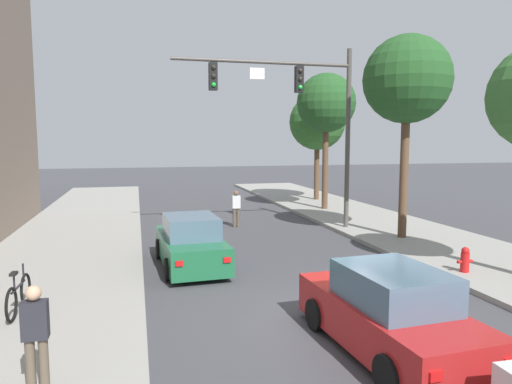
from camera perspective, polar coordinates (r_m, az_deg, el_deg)
name	(u,v)px	position (r m, az deg, el deg)	size (l,w,h in m)	color
ground_plane	(337,320)	(10.58, 9.86, -15.16)	(120.00, 120.00, 0.00)	#424247
sidewalk_left	(5,350)	(10.01, -28.31, -16.66)	(5.00, 60.00, 0.15)	#99968E
traffic_signal_mast	(300,103)	(19.45, 5.45, 10.78)	(7.45, 0.38, 7.50)	#514C47
car_lead_green	(191,244)	(14.46, -8.00, -6.27)	(1.99, 4.31, 1.60)	#1E663D
car_following_red	(389,314)	(9.06, 15.90, -14.16)	(2.02, 4.32, 1.60)	#B21E1E
pedestrian_sidewalk_left_walker	(36,334)	(7.74, -25.34, -15.46)	(0.36, 0.22, 1.64)	brown
pedestrian_crossing_road	(236,207)	(20.83, -2.45, -1.82)	(0.36, 0.22, 1.64)	brown
bicycle_leaning	(19,295)	(11.48, -27.03, -11.18)	(0.15, 1.77, 0.98)	black
fire_hydrant	(465,260)	(14.56, 24.19, -7.55)	(0.48, 0.24, 0.72)	red
street_tree_second	(407,81)	(18.72, 18.00, 12.84)	(3.28, 3.28, 7.62)	brown
street_tree_third	(326,104)	(25.63, 8.58, 10.61)	(3.16, 3.16, 7.29)	brown
street_tree_farthest	(317,122)	(29.61, 7.51, 8.44)	(3.49, 3.49, 6.61)	brown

